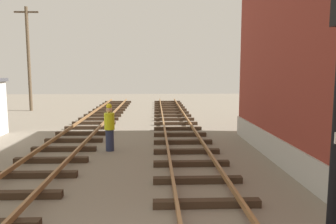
# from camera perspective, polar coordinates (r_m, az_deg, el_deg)

# --- Properties ---
(utility_pole_far) EXTENTS (1.80, 0.24, 7.88)m
(utility_pole_far) POSITION_cam_1_polar(r_m,az_deg,el_deg) (27.93, -22.75, 8.67)
(utility_pole_far) COLOR brown
(utility_pole_far) RESTS_ON ground
(track_worker_foreground) EXTENTS (0.40, 0.40, 1.87)m
(track_worker_foreground) POSITION_cam_1_polar(r_m,az_deg,el_deg) (13.19, -9.98, -2.62)
(track_worker_foreground) COLOR #262D4C
(track_worker_foreground) RESTS_ON ground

